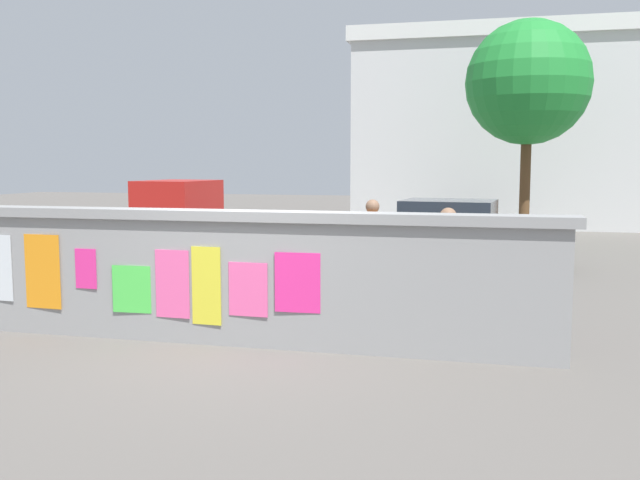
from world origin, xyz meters
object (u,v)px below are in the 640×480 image
at_px(car_parked, 455,232).
at_px(person_walking, 447,256).
at_px(person_bystander, 372,240).
at_px(bicycle_near, 469,277).
at_px(motorcycle, 294,287).
at_px(tree_roadside, 528,83).
at_px(auto_rickshaw_truck, 224,231).

distance_m(car_parked, person_walking, 6.02).
xyz_separation_m(person_walking, person_bystander, (-1.29, 1.74, 0.00)).
bearing_deg(bicycle_near, person_bystander, -162.11).
bearing_deg(motorcycle, person_bystander, 61.93).
relative_size(bicycle_near, person_bystander, 1.05).
height_order(motorcycle, tree_roadside, tree_roadside).
height_order(auto_rickshaw_truck, tree_roadside, tree_roadside).
distance_m(motorcycle, bicycle_near, 3.10).
height_order(bicycle_near, person_walking, person_walking).
height_order(auto_rickshaw_truck, bicycle_near, auto_rickshaw_truck).
height_order(car_parked, motorcycle, car_parked).
relative_size(motorcycle, person_bystander, 1.16).
distance_m(motorcycle, person_walking, 2.19).
relative_size(motorcycle, person_walking, 1.16).
height_order(person_bystander, tree_roadside, tree_roadside).
bearing_deg(person_bystander, tree_roadside, 73.64).
bearing_deg(tree_roadside, bicycle_near, -97.56).
height_order(bicycle_near, tree_roadside, tree_roadside).
bearing_deg(person_bystander, person_walking, -53.55).
bearing_deg(person_walking, motorcycle, 175.20).
bearing_deg(person_walking, car_parked, 92.25).
distance_m(auto_rickshaw_truck, person_walking, 5.47).
bearing_deg(tree_roadside, motorcycle, -108.24).
bearing_deg(car_parked, auto_rickshaw_truck, -146.47).
bearing_deg(auto_rickshaw_truck, motorcycle, -53.69).
relative_size(person_walking, tree_roadside, 0.27).
height_order(motorcycle, bicycle_near, bicycle_near).
distance_m(bicycle_near, person_walking, 2.32).
bearing_deg(auto_rickshaw_truck, tree_roadside, 52.26).
xyz_separation_m(bicycle_near, tree_roadside, (1.12, 8.42, 3.92)).
relative_size(auto_rickshaw_truck, tree_roadside, 0.63).
distance_m(motorcycle, tree_roadside, 11.66).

